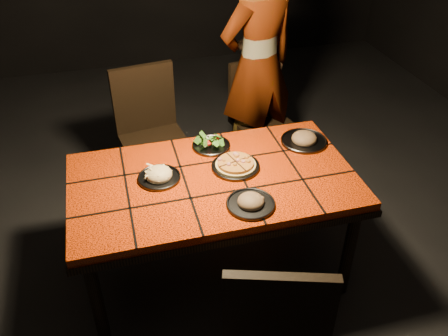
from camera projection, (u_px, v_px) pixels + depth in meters
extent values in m
cube|color=black|center=(215.00, 271.00, 3.12)|extent=(6.00, 7.00, 0.04)
cube|color=red|center=(213.00, 181.00, 2.68)|extent=(1.60, 0.90, 0.05)
cube|color=black|center=(213.00, 187.00, 2.71)|extent=(1.62, 0.92, 0.04)
cylinder|color=black|center=(97.00, 304.00, 2.47)|extent=(0.07, 0.07, 0.66)
cylinder|color=black|center=(348.00, 252.00, 2.77)|extent=(0.07, 0.07, 0.66)
cylinder|color=black|center=(92.00, 214.00, 3.05)|extent=(0.07, 0.07, 0.66)
cylinder|color=black|center=(300.00, 179.00, 3.36)|extent=(0.07, 0.07, 0.66)
cube|color=black|center=(272.00, 317.00, 2.22)|extent=(0.56, 0.56, 0.04)
cube|color=black|center=(278.00, 318.00, 1.90)|extent=(0.44, 0.18, 0.49)
cylinder|color=black|center=(303.00, 320.00, 2.51)|extent=(0.04, 0.04, 0.46)
cylinder|color=black|center=(234.00, 317.00, 2.52)|extent=(0.04, 0.04, 0.46)
cube|color=black|center=(155.00, 144.00, 3.44)|extent=(0.52, 0.52, 0.04)
cube|color=black|center=(144.00, 98.00, 3.44)|extent=(0.46, 0.11, 0.50)
cylinder|color=black|center=(141.00, 192.00, 3.39)|extent=(0.04, 0.04, 0.47)
cylinder|color=black|center=(190.00, 180.00, 3.51)|extent=(0.04, 0.04, 0.47)
cylinder|color=black|center=(128.00, 165.00, 3.67)|extent=(0.04, 0.04, 0.47)
cylinder|color=black|center=(173.00, 154.00, 3.79)|extent=(0.04, 0.04, 0.47)
cube|color=black|center=(264.00, 125.00, 3.74)|extent=(0.50, 0.50, 0.04)
cube|color=black|center=(253.00, 87.00, 3.74)|extent=(0.42, 0.13, 0.46)
cylinder|color=black|center=(255.00, 166.00, 3.69)|extent=(0.04, 0.04, 0.43)
cylinder|color=black|center=(291.00, 154.00, 3.82)|extent=(0.04, 0.04, 0.43)
cylinder|color=black|center=(234.00, 145.00, 3.94)|extent=(0.04, 0.04, 0.43)
cylinder|color=black|center=(269.00, 135.00, 4.07)|extent=(0.04, 0.04, 0.43)
imported|color=brown|center=(258.00, 66.00, 3.56)|extent=(0.76, 0.62, 1.80)
cylinder|color=#323337|center=(236.00, 167.00, 2.74)|extent=(0.28, 0.28, 0.01)
torus|color=#323337|center=(236.00, 166.00, 2.74)|extent=(0.28, 0.28, 0.01)
cylinder|color=tan|center=(236.00, 165.00, 2.73)|extent=(0.29, 0.29, 0.01)
cylinder|color=#C18332|center=(236.00, 163.00, 2.73)|extent=(0.26, 0.26, 0.02)
cylinder|color=#323337|center=(159.00, 178.00, 2.65)|extent=(0.24, 0.24, 0.01)
torus|color=#323337|center=(159.00, 177.00, 2.65)|extent=(0.24, 0.24, 0.01)
ellipsoid|color=beige|center=(159.00, 174.00, 2.64)|extent=(0.14, 0.14, 0.08)
cylinder|color=#323337|center=(211.00, 146.00, 2.92)|extent=(0.23, 0.23, 0.01)
torus|color=#323337|center=(211.00, 145.00, 2.92)|extent=(0.24, 0.24, 0.01)
cylinder|color=#323337|center=(251.00, 204.00, 2.47)|extent=(0.26, 0.26, 0.01)
torus|color=#323337|center=(251.00, 203.00, 2.46)|extent=(0.26, 0.26, 0.01)
ellipsoid|color=brown|center=(251.00, 200.00, 2.45)|extent=(0.15, 0.15, 0.08)
cylinder|color=#323337|center=(304.00, 141.00, 2.97)|extent=(0.29, 0.29, 0.01)
torus|color=#323337|center=(304.00, 140.00, 2.96)|extent=(0.29, 0.29, 0.01)
ellipsoid|color=brown|center=(304.00, 137.00, 2.95)|extent=(0.17, 0.17, 0.09)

